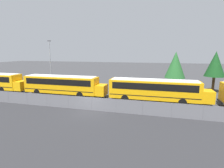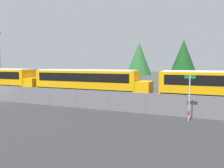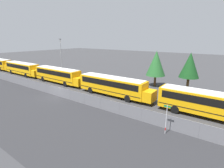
% 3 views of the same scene
% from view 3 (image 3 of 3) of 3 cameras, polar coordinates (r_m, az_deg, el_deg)
% --- Properties ---
extents(ground_plane, '(200.00, 200.00, 0.00)m').
position_cam_3_polar(ground_plane, '(30.65, -17.16, -3.81)').
color(ground_plane, '#38383A').
extents(road_strip, '(132.38, 12.00, 0.01)m').
position_cam_3_polar(road_strip, '(27.74, -27.09, -6.80)').
color(road_strip, '#2B2B2D').
rests_on(road_strip, ground_plane).
extents(fence, '(98.45, 0.07, 1.62)m').
position_cam_3_polar(fence, '(30.40, -17.28, -2.34)').
color(fence, '#9EA0A5').
rests_on(fence, ground_plane).
extents(school_bus_1, '(13.75, 2.46, 3.22)m').
position_cam_3_polar(school_bus_1, '(51.01, -27.21, 4.75)').
color(school_bus_1, '#EDA80F').
rests_on(school_bus_1, ground_plane).
extents(school_bus_2, '(13.75, 2.46, 3.22)m').
position_cam_3_polar(school_bus_2, '(38.96, -17.16, 3.06)').
color(school_bus_2, orange).
rests_on(school_bus_2, ground_plane).
extents(school_bus_3, '(13.75, 2.46, 3.22)m').
position_cam_3_polar(school_bus_3, '(28.86, 0.36, -0.27)').
color(school_bus_3, orange).
rests_on(school_bus_3, ground_plane).
extents(school_bus_4, '(13.75, 2.46, 3.22)m').
position_cam_3_polar(school_bus_4, '(24.02, 30.28, -5.56)').
color(school_bus_4, orange).
rests_on(school_bus_4, ground_plane).
extents(street_sign, '(0.70, 0.09, 3.13)m').
position_cam_3_polar(street_sign, '(18.55, 17.29, -10.81)').
color(street_sign, '#B7B7BC').
rests_on(street_sign, ground_plane).
extents(light_pole, '(0.60, 0.24, 9.20)m').
position_cam_3_polar(light_pole, '(46.74, -16.27, 8.81)').
color(light_pole, gray).
rests_on(light_pole, ground_plane).
extents(tree_0, '(3.31, 3.31, 7.11)m').
position_cam_3_polar(tree_0, '(32.67, 24.05, 5.58)').
color(tree_0, '#51381E').
rests_on(tree_0, ground_plane).
extents(tree_1, '(3.73, 3.73, 7.06)m').
position_cam_3_polar(tree_1, '(35.36, 14.19, 6.55)').
color(tree_1, '#51381E').
rests_on(tree_1, ground_plane).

